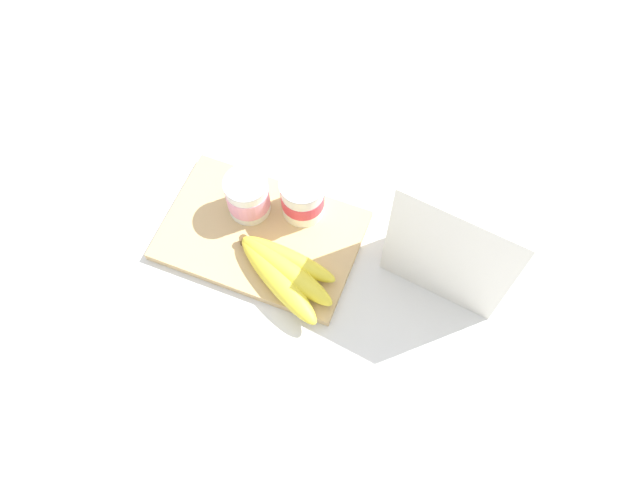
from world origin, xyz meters
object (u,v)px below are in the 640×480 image
(cereal_box, at_px, (456,241))
(yogurt_cup_back, at_px, (303,197))
(yogurt_cup_front, at_px, (248,196))
(cutting_board, at_px, (261,235))
(banana_bunch, at_px, (284,271))

(cereal_box, relative_size, yogurt_cup_back, 2.94)
(cereal_box, bearing_deg, yogurt_cup_front, -171.51)
(cutting_board, xyz_separation_m, yogurt_cup_back, (0.05, 0.07, 0.05))
(yogurt_cup_front, distance_m, banana_bunch, 0.14)
(cereal_box, xyz_separation_m, yogurt_cup_front, (-0.34, -0.01, -0.07))
(cutting_board, distance_m, cereal_box, 0.33)
(yogurt_cup_front, bearing_deg, banana_bunch, -42.46)
(banana_bunch, bearing_deg, yogurt_cup_front, 137.54)
(cutting_board, xyz_separation_m, banana_bunch, (0.07, -0.06, 0.03))
(cereal_box, relative_size, yogurt_cup_front, 3.03)
(cereal_box, bearing_deg, cutting_board, -164.32)
(yogurt_cup_back, xyz_separation_m, banana_bunch, (0.02, -0.12, -0.02))
(cutting_board, height_order, yogurt_cup_back, yogurt_cup_back)
(cereal_box, height_order, yogurt_cup_front, cereal_box)
(cereal_box, height_order, yogurt_cup_back, cereal_box)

